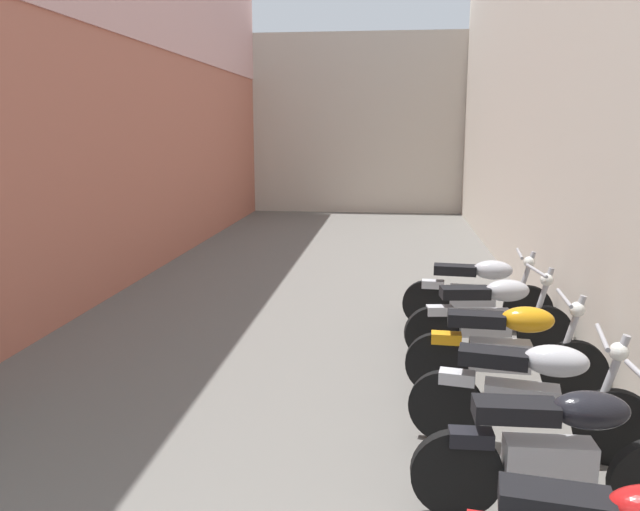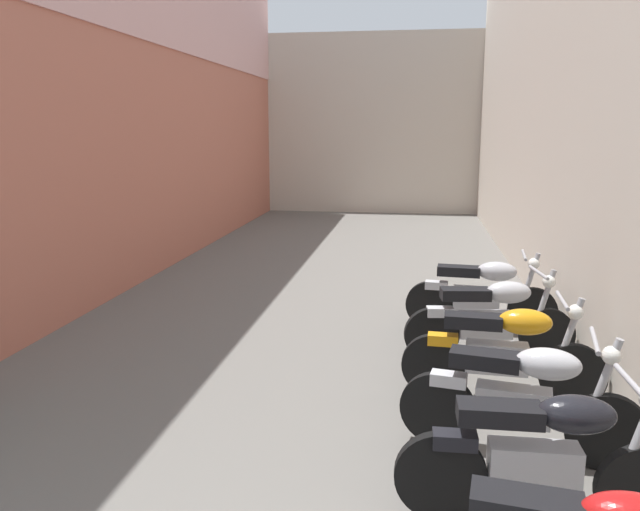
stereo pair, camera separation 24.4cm
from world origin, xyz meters
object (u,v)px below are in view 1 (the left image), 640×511
at_px(motorcycle_third, 559,450).
at_px(motorcycle_seventh, 478,291).
at_px(motorcycle_fourth, 530,393).
at_px(motorcycle_sixth, 490,315).
at_px(motorcycle_fifth, 507,347).

relative_size(motorcycle_third, motorcycle_seventh, 1.00).
bearing_deg(motorcycle_fourth, motorcycle_third, -89.99).
height_order(motorcycle_fourth, motorcycle_seventh, same).
bearing_deg(motorcycle_seventh, motorcycle_sixth, -90.00).
xyz_separation_m(motorcycle_sixth, motorcycle_seventh, (0.00, 1.05, 0.00)).
xyz_separation_m(motorcycle_third, motorcycle_fourth, (-0.00, 0.88, 0.00)).
height_order(motorcycle_fifth, motorcycle_sixth, same).
distance_m(motorcycle_fourth, motorcycle_sixth, 2.04).
bearing_deg(motorcycle_sixth, motorcycle_fifth, -90.00).
height_order(motorcycle_third, motorcycle_fifth, same).
relative_size(motorcycle_fourth, motorcycle_seventh, 0.99).
distance_m(motorcycle_third, motorcycle_sixth, 2.92).
bearing_deg(motorcycle_sixth, motorcycle_fourth, -90.00).
bearing_deg(motorcycle_sixth, motorcycle_seventh, 90.00).
height_order(motorcycle_third, motorcycle_sixth, same).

